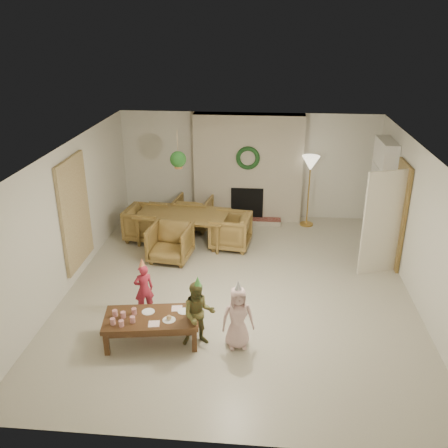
# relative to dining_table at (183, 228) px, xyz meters

# --- Properties ---
(floor) EXTENTS (7.00, 7.00, 0.00)m
(floor) POSITION_rel_dining_table_xyz_m (1.31, -1.78, -0.33)
(floor) COLOR #B7B29E
(floor) RESTS_ON ground
(ceiling) EXTENTS (7.00, 7.00, 0.00)m
(ceiling) POSITION_rel_dining_table_xyz_m (1.31, -1.78, 2.17)
(ceiling) COLOR white
(ceiling) RESTS_ON wall_back
(wall_back) EXTENTS (7.00, 0.00, 7.00)m
(wall_back) POSITION_rel_dining_table_xyz_m (1.31, 1.72, 0.92)
(wall_back) COLOR silver
(wall_back) RESTS_ON floor
(wall_front) EXTENTS (7.00, 0.00, 7.00)m
(wall_front) POSITION_rel_dining_table_xyz_m (1.31, -5.28, 0.92)
(wall_front) COLOR silver
(wall_front) RESTS_ON floor
(wall_left) EXTENTS (0.00, 7.00, 7.00)m
(wall_left) POSITION_rel_dining_table_xyz_m (-1.69, -1.78, 0.92)
(wall_left) COLOR silver
(wall_left) RESTS_ON floor
(wall_right) EXTENTS (0.00, 7.00, 7.00)m
(wall_right) POSITION_rel_dining_table_xyz_m (4.31, -1.78, 0.92)
(wall_right) COLOR silver
(wall_right) RESTS_ON floor
(fireplace_mass) EXTENTS (2.50, 0.40, 2.50)m
(fireplace_mass) POSITION_rel_dining_table_xyz_m (1.31, 1.52, 0.92)
(fireplace_mass) COLOR #5C2B18
(fireplace_mass) RESTS_ON floor
(fireplace_hearth) EXTENTS (1.60, 0.30, 0.12)m
(fireplace_hearth) POSITION_rel_dining_table_xyz_m (1.31, 1.17, -0.27)
(fireplace_hearth) COLOR #5C1B19
(fireplace_hearth) RESTS_ON floor
(fireplace_firebox) EXTENTS (0.75, 0.12, 0.75)m
(fireplace_firebox) POSITION_rel_dining_table_xyz_m (1.31, 1.34, 0.12)
(fireplace_firebox) COLOR black
(fireplace_firebox) RESTS_ON floor
(fireplace_wreath) EXTENTS (0.54, 0.10, 0.54)m
(fireplace_wreath) POSITION_rel_dining_table_xyz_m (1.31, 1.29, 1.22)
(fireplace_wreath) COLOR #163B1A
(fireplace_wreath) RESTS_ON fireplace_mass
(floor_lamp_base) EXTENTS (0.31, 0.31, 0.03)m
(floor_lamp_base) POSITION_rel_dining_table_xyz_m (2.72, 1.22, -0.32)
(floor_lamp_base) COLOR gold
(floor_lamp_base) RESTS_ON floor
(floor_lamp_post) EXTENTS (0.03, 0.03, 1.49)m
(floor_lamp_post) POSITION_rel_dining_table_xyz_m (2.72, 1.22, 0.44)
(floor_lamp_post) COLOR gold
(floor_lamp_post) RESTS_ON floor
(floor_lamp_shade) EXTENTS (0.40, 0.40, 0.33)m
(floor_lamp_shade) POSITION_rel_dining_table_xyz_m (2.72, 1.22, 1.15)
(floor_lamp_shade) COLOR beige
(floor_lamp_shade) RESTS_ON floor_lamp_post
(bookshelf_carcass) EXTENTS (0.30, 1.00, 2.20)m
(bookshelf_carcass) POSITION_rel_dining_table_xyz_m (4.15, 0.52, 0.77)
(bookshelf_carcass) COLOR white
(bookshelf_carcass) RESTS_ON floor
(bookshelf_shelf_a) EXTENTS (0.30, 0.92, 0.03)m
(bookshelf_shelf_a) POSITION_rel_dining_table_xyz_m (4.13, 0.52, 0.12)
(bookshelf_shelf_a) COLOR white
(bookshelf_shelf_a) RESTS_ON bookshelf_carcass
(bookshelf_shelf_b) EXTENTS (0.30, 0.92, 0.03)m
(bookshelf_shelf_b) POSITION_rel_dining_table_xyz_m (4.13, 0.52, 0.52)
(bookshelf_shelf_b) COLOR white
(bookshelf_shelf_b) RESTS_ON bookshelf_carcass
(bookshelf_shelf_c) EXTENTS (0.30, 0.92, 0.03)m
(bookshelf_shelf_c) POSITION_rel_dining_table_xyz_m (4.13, 0.52, 0.92)
(bookshelf_shelf_c) COLOR white
(bookshelf_shelf_c) RESTS_ON bookshelf_carcass
(bookshelf_shelf_d) EXTENTS (0.30, 0.92, 0.03)m
(bookshelf_shelf_d) POSITION_rel_dining_table_xyz_m (4.13, 0.52, 1.32)
(bookshelf_shelf_d) COLOR white
(bookshelf_shelf_d) RESTS_ON bookshelf_carcass
(books_row_lower) EXTENTS (0.20, 0.40, 0.24)m
(books_row_lower) POSITION_rel_dining_table_xyz_m (4.11, 0.37, 0.26)
(books_row_lower) COLOR maroon
(books_row_lower) RESTS_ON bookshelf_shelf_a
(books_row_mid) EXTENTS (0.20, 0.44, 0.24)m
(books_row_mid) POSITION_rel_dining_table_xyz_m (4.11, 0.57, 0.66)
(books_row_mid) COLOR navy
(books_row_mid) RESTS_ON bookshelf_shelf_b
(books_row_upper) EXTENTS (0.20, 0.36, 0.22)m
(books_row_upper) POSITION_rel_dining_table_xyz_m (4.11, 0.42, 1.05)
(books_row_upper) COLOR #B88C27
(books_row_upper) RESTS_ON bookshelf_shelf_c
(door_frame) EXTENTS (0.05, 0.86, 2.04)m
(door_frame) POSITION_rel_dining_table_xyz_m (4.27, -0.58, 0.69)
(door_frame) COLOR brown
(door_frame) RESTS_ON floor
(door_leaf) EXTENTS (0.77, 0.32, 2.00)m
(door_leaf) POSITION_rel_dining_table_xyz_m (3.89, -0.96, 0.67)
(door_leaf) COLOR beige
(door_leaf) RESTS_ON floor
(curtain_panel) EXTENTS (0.06, 1.20, 2.00)m
(curtain_panel) POSITION_rel_dining_table_xyz_m (-1.65, -1.58, 0.92)
(curtain_panel) COLOR #BEB387
(curtain_panel) RESTS_ON wall_left
(dining_table) EXTENTS (2.01, 1.29, 0.67)m
(dining_table) POSITION_rel_dining_table_xyz_m (0.00, 0.00, 0.00)
(dining_table) COLOR brown
(dining_table) RESTS_ON floor
(dining_chair_near) EXTENTS (0.88, 0.90, 0.74)m
(dining_chair_near) POSITION_rel_dining_table_xyz_m (-0.11, -0.82, 0.03)
(dining_chair_near) COLOR brown
(dining_chair_near) RESTS_ON floor
(dining_chair_far) EXTENTS (0.88, 0.90, 0.74)m
(dining_chair_far) POSITION_rel_dining_table_xyz_m (0.11, 0.82, 0.03)
(dining_chair_far) COLOR brown
(dining_chair_far) RESTS_ON floor
(dining_chair_left) EXTENTS (0.90, 0.88, 0.74)m
(dining_chair_left) POSITION_rel_dining_table_xyz_m (-0.82, 0.11, 0.03)
(dining_chair_left) COLOR brown
(dining_chair_left) RESTS_ON floor
(dining_chair_right) EXTENTS (0.90, 0.88, 0.74)m
(dining_chair_right) POSITION_rel_dining_table_xyz_m (1.03, -0.13, 0.03)
(dining_chair_right) COLOR brown
(dining_chair_right) RESTS_ON floor
(hanging_plant_cord) EXTENTS (0.01, 0.01, 0.70)m
(hanging_plant_cord) POSITION_rel_dining_table_xyz_m (0.01, -0.28, 1.82)
(hanging_plant_cord) COLOR tan
(hanging_plant_cord) RESTS_ON ceiling
(hanging_plant_pot) EXTENTS (0.16, 0.16, 0.12)m
(hanging_plant_pot) POSITION_rel_dining_table_xyz_m (0.01, -0.28, 1.47)
(hanging_plant_pot) COLOR brown
(hanging_plant_pot) RESTS_ON hanging_plant_cord
(hanging_plant_foliage) EXTENTS (0.32, 0.32, 0.32)m
(hanging_plant_foliage) POSITION_rel_dining_table_xyz_m (0.01, -0.28, 1.59)
(hanging_plant_foliage) COLOR #184919
(hanging_plant_foliage) RESTS_ON hanging_plant_pot
(coffee_table_top) EXTENTS (1.47, 0.89, 0.06)m
(coffee_table_top) POSITION_rel_dining_table_xyz_m (0.13, -3.47, 0.06)
(coffee_table_top) COLOR #4C2F19
(coffee_table_top) RESTS_ON floor
(coffee_table_apron) EXTENTS (1.35, 0.77, 0.08)m
(coffee_table_apron) POSITION_rel_dining_table_xyz_m (0.13, -3.47, -0.01)
(coffee_table_apron) COLOR #4C2F19
(coffee_table_apron) RESTS_ON floor
(coffee_leg_fl) EXTENTS (0.08, 0.08, 0.36)m
(coffee_leg_fl) POSITION_rel_dining_table_xyz_m (-0.45, -3.84, -0.15)
(coffee_leg_fl) COLOR #4C2F19
(coffee_leg_fl) RESTS_ON floor
(coffee_leg_fr) EXTENTS (0.08, 0.08, 0.36)m
(coffee_leg_fr) POSITION_rel_dining_table_xyz_m (0.79, -3.65, -0.15)
(coffee_leg_fr) COLOR #4C2F19
(coffee_leg_fr) RESTS_ON floor
(coffee_leg_bl) EXTENTS (0.08, 0.08, 0.36)m
(coffee_leg_bl) POSITION_rel_dining_table_xyz_m (-0.53, -3.29, -0.15)
(coffee_leg_bl) COLOR #4C2F19
(coffee_leg_bl) RESTS_ON floor
(coffee_leg_br) EXTENTS (0.08, 0.08, 0.36)m
(coffee_leg_br) POSITION_rel_dining_table_xyz_m (0.70, -3.10, -0.15)
(coffee_leg_br) COLOR #4C2F19
(coffee_leg_br) RESTS_ON floor
(cup_a) EXTENTS (0.08, 0.08, 0.10)m
(cup_a) POSITION_rel_dining_table_xyz_m (-0.37, -3.71, 0.14)
(cup_a) COLOR silver
(cup_a) RESTS_ON coffee_table_top
(cup_b) EXTENTS (0.08, 0.08, 0.10)m
(cup_b) POSITION_rel_dining_table_xyz_m (-0.40, -3.50, 0.14)
(cup_b) COLOR silver
(cup_b) RESTS_ON coffee_table_top
(cup_c) EXTENTS (0.08, 0.08, 0.10)m
(cup_c) POSITION_rel_dining_table_xyz_m (-0.24, -3.74, 0.14)
(cup_c) COLOR silver
(cup_c) RESTS_ON coffee_table_top
(cup_d) EXTENTS (0.08, 0.08, 0.10)m
(cup_d) POSITION_rel_dining_table_xyz_m (-0.27, -3.53, 0.14)
(cup_d) COLOR silver
(cup_d) RESTS_ON coffee_table_top
(cup_e) EXTENTS (0.08, 0.08, 0.10)m
(cup_e) POSITION_rel_dining_table_xyz_m (-0.10, -3.64, 0.14)
(cup_e) COLOR silver
(cup_e) RESTS_ON coffee_table_top
(cup_f) EXTENTS (0.08, 0.08, 0.10)m
(cup_f) POSITION_rel_dining_table_xyz_m (-0.14, -3.43, 0.14)
(cup_f) COLOR silver
(cup_f) RESTS_ON coffee_table_top
(plate_a) EXTENTS (0.22, 0.22, 0.01)m
(plate_a) POSITION_rel_dining_table_xyz_m (0.06, -3.35, 0.10)
(plate_a) COLOR white
(plate_a) RESTS_ON coffee_table_top
(plate_b) EXTENTS (0.22, 0.22, 0.01)m
(plate_b) POSITION_rel_dining_table_xyz_m (0.41, -3.54, 0.10)
(plate_b) COLOR white
(plate_b) RESTS_ON coffee_table_top
(plate_c) EXTENTS (0.22, 0.22, 0.01)m
(plate_c) POSITION_rel_dining_table_xyz_m (0.58, -3.29, 0.10)
(plate_c) COLOR white
(plate_c) RESTS_ON coffee_table_top
(food_scoop) EXTENTS (0.08, 0.08, 0.07)m
(food_scoop) POSITION_rel_dining_table_xyz_m (0.41, -3.54, 0.14)
(food_scoop) COLOR tan
(food_scoop) RESTS_ON plate_b
(napkin_left) EXTENTS (0.18, 0.18, 0.01)m
(napkin_left) POSITION_rel_dining_table_xyz_m (0.21, -3.65, 0.09)
(napkin_left) COLOR #F9B7C5
(napkin_left) RESTS_ON coffee_table_top
(napkin_right) EXTENTS (0.18, 0.18, 0.01)m
(napkin_right) POSITION_rel_dining_table_xyz_m (0.47, -3.23, 0.09)
(napkin_right) COLOR #F9B7C5
(napkin_right) RESTS_ON coffee_table_top
(child_red) EXTENTS (0.38, 0.33, 0.87)m
(child_red) POSITION_rel_dining_table_xyz_m (-0.16, -2.73, 0.10)
(child_red) COLOR #A82437
(child_red) RESTS_ON floor
(party_hat_red) EXTENTS (0.13, 0.13, 0.17)m
(party_hat_red) POSITION_rel_dining_table_xyz_m (-0.16, -2.73, 0.58)
(party_hat_red) COLOR gold
(party_hat_red) RESTS_ON child_red
(child_plaid) EXTENTS (0.57, 0.49, 1.01)m
(child_plaid) POSITION_rel_dining_table_xyz_m (0.83, -3.47, 0.17)
(child_plaid) COLOR brown
(child_plaid) RESTS_ON floor
(party_hat_plaid) EXTENTS (0.13, 0.13, 0.17)m
(party_hat_plaid) POSITION_rel_dining_table_xyz_m (0.83, -3.47, 0.72)
(party_hat_plaid) COLOR #53B14C
(party_hat_plaid) RESTS_ON child_plaid
(child_pink) EXTENTS (0.53, 0.41, 0.97)m
(child_pink) POSITION_rel_dining_table_xyz_m (1.40, -3.47, 0.15)
(child_pink) COLOR beige
(child_pink) RESTS_ON floor
(party_hat_pink) EXTENTS (0.13, 0.13, 0.17)m
(party_hat_pink) POSITION_rel_dining_table_xyz_m (1.40, -3.47, 0.68)
(party_hat_pink) COLOR silver
(party_hat_pink) RESTS_ON child_pink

